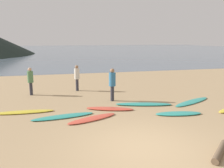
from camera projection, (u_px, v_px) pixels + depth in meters
ground_plane at (90, 85)px, 16.09m from camera, size 120.00×120.00×0.20m
ocean_water at (62, 50)px, 68.48m from camera, size 140.00×100.00×0.01m
surfboard_0 at (24, 112)px, 9.69m from camera, size 2.51×0.56×0.08m
surfboard_1 at (63, 116)px, 9.14m from camera, size 2.52×0.87×0.07m
surfboard_2 at (92, 118)px, 8.90m from camera, size 2.16×1.27×0.07m
surfboard_3 at (110, 109)px, 10.14m from camera, size 2.13×1.18×0.09m
surfboard_4 at (144, 104)px, 10.83m from camera, size 2.68×1.16×0.10m
surfboard_5 at (178, 113)px, 9.48m from camera, size 1.99×0.83×0.09m
surfboard_6 at (192, 102)px, 11.31m from camera, size 2.63×1.61×0.07m
person_0 at (30, 79)px, 12.65m from camera, size 0.31×0.31×1.54m
person_1 at (77, 76)px, 13.73m from camera, size 0.31×0.31×1.55m
person_2 at (112, 82)px, 11.43m from camera, size 0.33×0.33×1.65m
driftwood_log at (220, 151)px, 6.16m from camera, size 1.11×1.00×0.19m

